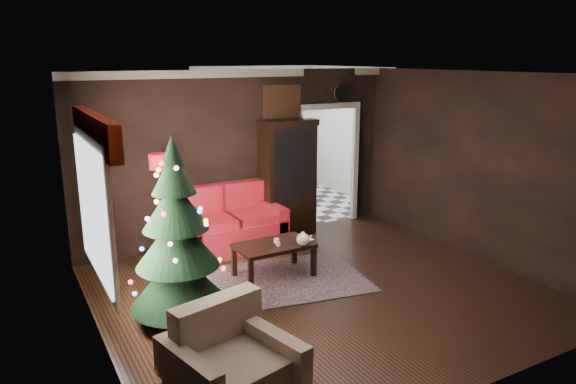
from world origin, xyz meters
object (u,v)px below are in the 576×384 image
wall_clock (342,93)px  teapot (303,239)px  loveseat (231,219)px  christmas_tree (177,236)px  coffee_table (274,260)px  kitchen_table (281,191)px  armchair (232,365)px  curio_cabinet (287,181)px  floor_lamp (161,211)px

wall_clock → teapot: bearing=-134.8°
loveseat → christmas_tree: bearing=-127.1°
coffee_table → kitchen_table: 3.43m
loveseat → kitchen_table: size_ratio=2.27×
christmas_tree → wall_clock: size_ratio=6.74×
loveseat → armchair: size_ratio=1.81×
teapot → curio_cabinet: bearing=67.3°
floor_lamp → christmas_tree: christmas_tree is taller
floor_lamp → teapot: 2.12m
christmas_tree → kitchen_table: size_ratio=2.87×
loveseat → kitchen_table: bearing=42.5°
teapot → wall_clock: wall_clock is taller
curio_cabinet → wall_clock: wall_clock is taller
loveseat → curio_cabinet: curio_cabinet is taller
floor_lamp → christmas_tree: bearing=-100.3°
christmas_tree → teapot: size_ratio=10.84×
armchair → coffee_table: 2.97m
kitchen_table → teapot: bearing=-113.5°
loveseat → curio_cabinet: 1.25m
loveseat → christmas_tree: 2.49m
floor_lamp → wall_clock: 3.85m
kitchen_table → wall_clock: bearing=-66.3°
christmas_tree → coffee_table: (1.55, 0.62, -0.80)m
wall_clock → christmas_tree: bearing=-148.5°
loveseat → wall_clock: (2.35, 0.40, 1.88)m
coffee_table → wall_clock: bearing=37.1°
coffee_table → kitchen_table: bearing=59.9°
armchair → wall_clock: size_ratio=2.94×
floor_lamp → wall_clock: (3.49, 0.53, 1.55)m
floor_lamp → armchair: 3.67m
curio_cabinet → wall_clock: (1.20, 0.18, 1.43)m
loveseat → floor_lamp: size_ratio=1.01×
christmas_tree → teapot: (1.87, 0.37, -0.47)m
armchair → loveseat: bearing=53.7°
loveseat → teapot: 1.62m
teapot → kitchen_table: (1.40, 3.21, -0.20)m
christmas_tree → coffee_table: christmas_tree is taller
loveseat → curio_cabinet: bearing=10.8°
christmas_tree → coffee_table: bearing=21.9°
armchair → teapot: 2.96m
curio_cabinet → christmas_tree: size_ratio=0.88×
teapot → kitchen_table: kitchen_table is taller
kitchen_table → loveseat: bearing=-137.5°
curio_cabinet → christmas_tree: 3.39m
floor_lamp → christmas_tree: (-0.33, -1.80, 0.22)m
loveseat → wall_clock: size_ratio=5.31×
wall_clock → loveseat: bearing=-170.3°
christmas_tree → floor_lamp: bearing=79.7°
curio_cabinet → floor_lamp: size_ratio=1.13×
coffee_table → teapot: bearing=-38.3°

